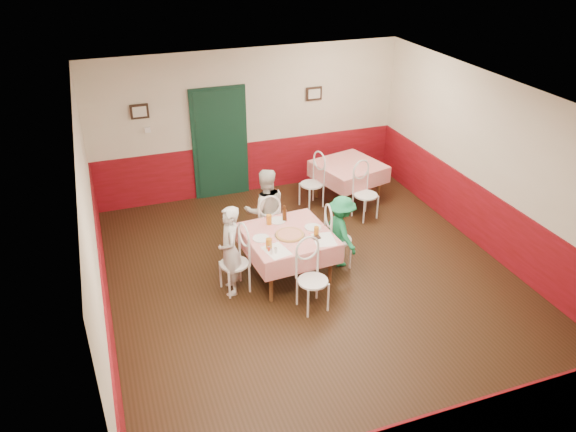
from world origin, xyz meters
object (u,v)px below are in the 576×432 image
object	(u,v)px
glass_a	(269,244)
glass_c	(269,220)
chair_right	(338,239)
chair_near	(313,281)
chair_second_b	(366,195)
main_table	(288,255)
glass_b	(316,231)
diner_right	(341,231)
pizza	(290,235)
diner_left	(230,251)
diner_far	(265,210)
beer_bottle	(285,214)
chair_left	(234,264)
wallet	(316,238)
second_table	(348,182)
chair_second_a	(312,184)
chair_far	(267,226)

from	to	relation	value
glass_a	glass_c	world-z (taller)	glass_a
chair_right	chair_near	xyz separation A→B (m)	(-0.79, -0.91, 0.00)
chair_second_b	glass_c	xyz separation A→B (m)	(-2.13, -0.96, 0.39)
main_table	chair_second_b	xyz separation A→B (m)	(1.96, 1.32, 0.08)
main_table	chair_second_b	size ratio (longest dim) A/B	1.36
glass_b	diner_right	xyz separation A→B (m)	(0.52, 0.25, -0.24)
pizza	diner_left	bearing A→B (deg)	179.97
glass_a	glass_b	distance (m)	0.78
pizza	glass_c	bearing A→B (deg)	112.58
diner_far	beer_bottle	bearing A→B (deg)	111.44
chair_second_b	beer_bottle	xyz separation A→B (m)	(-1.88, -0.94, 0.43)
chair_left	glass_a	distance (m)	0.65
glass_c	beer_bottle	bearing A→B (deg)	4.34
pizza	wallet	bearing A→B (deg)	-31.23
diner_far	diner_left	bearing A→B (deg)	54.76
chair_left	chair_right	world-z (taller)	same
chair_left	diner_far	distance (m)	1.26
diner_left	second_table	bearing A→B (deg)	133.35
second_table	pizza	bearing A→B (deg)	-132.42
glass_a	diner_far	world-z (taller)	diner_far
chair_second_a	chair_second_b	world-z (taller)	same
wallet	pizza	bearing A→B (deg)	144.60
chair_left	wallet	size ratio (longest dim) A/B	8.18
pizza	glass_c	distance (m)	0.47
second_table	chair_right	world-z (taller)	chair_right
glass_b	diner_far	xyz separation A→B (m)	(-0.44, 1.08, -0.12)
beer_bottle	wallet	distance (m)	0.71
second_table	diner_far	bearing A→B (deg)	-149.86
chair_right	diner_far	size ratio (longest dim) A/B	0.64
pizza	beer_bottle	distance (m)	0.47
beer_bottle	main_table	bearing A→B (deg)	-101.85
chair_second_a	diner_far	distance (m)	1.75
chair_near	glass_c	bearing A→B (deg)	93.66
chair_far	second_table	bearing A→B (deg)	-147.30
chair_second_b	diner_right	distance (m)	1.65
chair_right	chair_second_b	bearing A→B (deg)	-34.45
glass_b	diner_left	size ratio (longest dim) A/B	0.10
diner_far	diner_right	world-z (taller)	diner_far
chair_right	chair_second_a	size ratio (longest dim) A/B	1.00
chair_far	chair_second_b	distance (m)	2.07
beer_bottle	chair_near	bearing A→B (deg)	-90.87
wallet	diner_far	world-z (taller)	diner_far
chair_right	beer_bottle	distance (m)	0.94
main_table	diner_far	size ratio (longest dim) A/B	0.86
glass_c	diner_left	bearing A→B (deg)	-149.25
chair_left	glass_b	distance (m)	1.29
beer_bottle	diner_right	xyz separation A→B (m)	(0.82, -0.32, -0.30)
pizza	chair_far	bearing A→B (deg)	94.06
chair_second_a	glass_b	world-z (taller)	chair_second_a
chair_right	diner_right	world-z (taller)	diner_right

